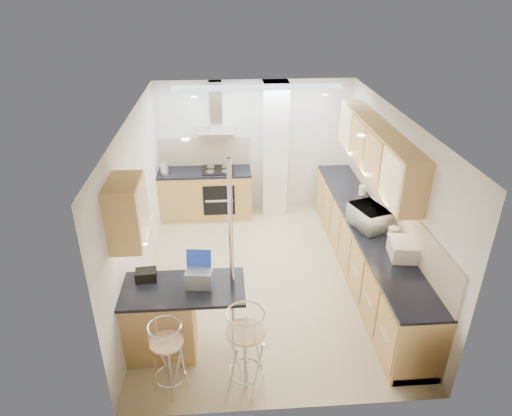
{
  "coord_description": "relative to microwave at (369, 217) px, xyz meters",
  "views": [
    {
      "loc": [
        -0.57,
        -5.73,
        4.12
      ],
      "look_at": [
        -0.14,
        0.2,
        1.09
      ],
      "focal_mm": 32.0,
      "sensor_mm": 36.0,
      "label": 1
    }
  ],
  "objects": [
    {
      "name": "laptop",
      "position": [
        -2.34,
        -1.22,
        -0.03
      ],
      "size": [
        0.33,
        0.26,
        0.21
      ],
      "primitive_type": "cube",
      "rotation": [
        0.0,
        0.0,
        -0.12
      ],
      "color": "#A3A4AB",
      "rests_on": "peninsula"
    },
    {
      "name": "ground",
      "position": [
        -1.43,
        0.19,
        -1.08
      ],
      "size": [
        4.8,
        4.8,
        0.0
      ],
      "primitive_type": "plane",
      "color": "beige",
      "rests_on": "ground"
    },
    {
      "name": "right_counter",
      "position": [
        0.07,
        0.19,
        -0.62
      ],
      "size": [
        0.63,
        4.4,
        0.92
      ],
      "color": "tan",
      "rests_on": "ground"
    },
    {
      "name": "peninsula",
      "position": [
        -2.56,
        -1.26,
        -0.6
      ],
      "size": [
        1.47,
        0.72,
        0.94
      ],
      "color": "tan",
      "rests_on": "ground"
    },
    {
      "name": "bag",
      "position": [
        -2.96,
        -1.07,
        -0.07
      ],
      "size": [
        0.25,
        0.19,
        0.13
      ],
      "primitive_type": "cube",
      "rotation": [
        0.0,
        0.0,
        0.08
      ],
      "color": "black",
      "rests_on": "peninsula"
    },
    {
      "name": "jar_c",
      "position": [
        0.21,
        -0.42,
        -0.05
      ],
      "size": [
        0.17,
        0.17,
        0.22
      ],
      "primitive_type": "cylinder",
      "rotation": [
        0.0,
        0.0,
        -0.22
      ],
      "color": "#B7B593",
      "rests_on": "right_counter"
    },
    {
      "name": "jar_a",
      "position": [
        0.21,
        0.54,
        -0.08
      ],
      "size": [
        0.15,
        0.15,
        0.16
      ],
      "primitive_type": "cylinder",
      "rotation": [
        0.0,
        0.0,
        0.35
      ],
      "color": "beige",
      "rests_on": "right_counter"
    },
    {
      "name": "microwave",
      "position": [
        0.0,
        0.0,
        0.0
      ],
      "size": [
        0.55,
        0.66,
        0.32
      ],
      "primitive_type": "imported",
      "rotation": [
        0.0,
        0.0,
        1.89
      ],
      "color": "white",
      "rests_on": "right_counter"
    },
    {
      "name": "bar_stool_end",
      "position": [
        -1.85,
        -1.89,
        -0.54
      ],
      "size": [
        0.5,
        0.5,
        1.07
      ],
      "primitive_type": null,
      "rotation": [
        0.0,
        0.0,
        1.42
      ],
      "color": "tan",
      "rests_on": "ground"
    },
    {
      "name": "kettle",
      "position": [
        -3.08,
        2.15,
        -0.04
      ],
      "size": [
        0.16,
        0.16,
        0.24
      ],
      "primitive_type": "cylinder",
      "color": "silver",
      "rests_on": "back_counter"
    },
    {
      "name": "room_shell",
      "position": [
        -1.11,
        0.57,
        0.46
      ],
      "size": [
        3.64,
        4.84,
        2.51
      ],
      "color": "white",
      "rests_on": "ground"
    },
    {
      "name": "bread_bin",
      "position": [
        0.22,
        -0.77,
        -0.05
      ],
      "size": [
        0.38,
        0.46,
        0.22
      ],
      "primitive_type": "cube",
      "rotation": [
        0.0,
        0.0,
        -0.14
      ],
      "color": "beige",
      "rests_on": "right_counter"
    },
    {
      "name": "bar_stool_near",
      "position": [
        -2.68,
        -1.86,
        -0.61
      ],
      "size": [
        0.47,
        0.47,
        0.93
      ],
      "primitive_type": null,
      "rotation": [
        0.0,
        0.0,
        -0.28
      ],
      "color": "tan",
      "rests_on": "ground"
    },
    {
      "name": "jar_b",
      "position": [
        0.22,
        1.08,
        -0.08
      ],
      "size": [
        0.11,
        0.11,
        0.16
      ],
      "primitive_type": "cylinder",
      "rotation": [
        0.0,
        0.0,
        0.03
      ],
      "color": "beige",
      "rests_on": "right_counter"
    },
    {
      "name": "back_counter",
      "position": [
        -2.38,
        2.29,
        -0.62
      ],
      "size": [
        1.7,
        0.63,
        0.92
      ],
      "color": "tan",
      "rests_on": "ground"
    },
    {
      "name": "jar_d",
      "position": [
        0.25,
        -0.22,
        -0.09
      ],
      "size": [
        0.12,
        0.12,
        0.13
      ],
      "primitive_type": "cylinder",
      "rotation": [
        0.0,
        0.0,
        -0.17
      ],
      "color": "white",
      "rests_on": "right_counter"
    }
  ]
}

